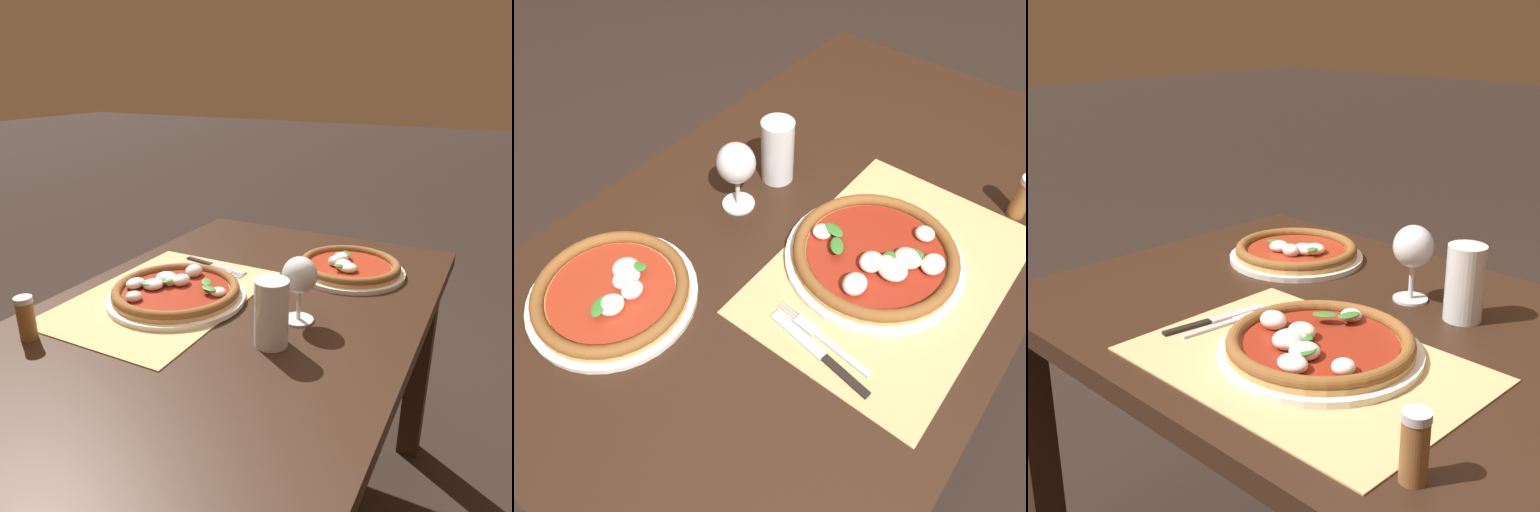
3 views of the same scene
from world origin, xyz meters
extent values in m
cube|color=black|center=(0.00, 0.00, 0.72)|extent=(1.46, 0.87, 0.04)
cube|color=black|center=(-0.67, -0.37, 0.35)|extent=(0.07, 0.07, 0.70)
cube|color=black|center=(-0.67, 0.37, 0.35)|extent=(0.07, 0.07, 0.70)
cube|color=tan|center=(-0.05, -0.18, 0.74)|extent=(0.55, 0.39, 0.00)
cylinder|color=silver|center=(-0.05, -0.14, 0.75)|extent=(0.34, 0.34, 0.01)
cylinder|color=tan|center=(-0.05, -0.14, 0.76)|extent=(0.32, 0.32, 0.01)
torus|color=brown|center=(-0.05, -0.14, 0.77)|extent=(0.32, 0.32, 0.02)
cylinder|color=maroon|center=(-0.05, -0.14, 0.77)|extent=(0.26, 0.26, 0.00)
ellipsoid|color=silver|center=(-0.03, -0.20, 0.78)|extent=(0.05, 0.05, 0.03)
ellipsoid|color=silver|center=(-0.08, -0.15, 0.78)|extent=(0.05, 0.04, 0.03)
ellipsoid|color=silver|center=(-0.07, -0.04, 0.78)|extent=(0.04, 0.04, 0.02)
ellipsoid|color=silver|center=(-0.07, -0.18, 0.78)|extent=(0.04, 0.03, 0.03)
ellipsoid|color=silver|center=(-0.15, -0.16, 0.78)|extent=(0.05, 0.04, 0.03)
ellipsoid|color=silver|center=(0.05, -0.20, 0.78)|extent=(0.04, 0.04, 0.02)
ellipsoid|color=silver|center=(-0.08, -0.19, 0.78)|extent=(0.05, 0.06, 0.03)
ellipsoid|color=silver|center=(-0.02, -0.24, 0.78)|extent=(0.05, 0.04, 0.03)
ellipsoid|color=#337A2D|center=(-0.09, -0.08, 0.79)|extent=(0.05, 0.05, 0.00)
ellipsoid|color=#337A2D|center=(-0.02, -0.20, 0.79)|extent=(0.04, 0.05, 0.00)
ellipsoid|color=#337A2D|center=(-0.06, -0.06, 0.79)|extent=(0.03, 0.05, 0.00)
ellipsoid|color=#337A2D|center=(-0.06, -0.17, 0.79)|extent=(0.04, 0.02, 0.00)
cylinder|color=silver|center=(-0.42, 0.18, 0.75)|extent=(0.31, 0.31, 0.01)
cylinder|color=tan|center=(-0.42, 0.18, 0.76)|extent=(0.28, 0.28, 0.01)
torus|color=brown|center=(-0.42, 0.18, 0.77)|extent=(0.28, 0.28, 0.02)
cylinder|color=maroon|center=(-0.42, 0.18, 0.76)|extent=(0.23, 0.23, 0.00)
ellipsoid|color=silver|center=(-0.37, 0.19, 0.77)|extent=(0.05, 0.05, 0.02)
ellipsoid|color=silver|center=(-0.40, 0.15, 0.78)|extent=(0.04, 0.04, 0.03)
ellipsoid|color=silver|center=(-0.44, 0.15, 0.77)|extent=(0.05, 0.04, 0.03)
ellipsoid|color=silver|center=(-0.38, 0.18, 0.78)|extent=(0.05, 0.04, 0.03)
ellipsoid|color=#337A2D|center=(-0.36, 0.18, 0.78)|extent=(0.04, 0.05, 0.00)
ellipsoid|color=#337A2D|center=(-0.46, 0.16, 0.78)|extent=(0.05, 0.04, 0.00)
cylinder|color=silver|center=(-0.09, 0.17, 0.74)|extent=(0.07, 0.07, 0.00)
cylinder|color=silver|center=(-0.09, 0.17, 0.78)|extent=(0.01, 0.01, 0.06)
ellipsoid|color=silver|center=(-0.09, 0.17, 0.85)|extent=(0.08, 0.08, 0.08)
ellipsoid|color=#AD5B14|center=(-0.09, 0.17, 0.84)|extent=(0.07, 0.07, 0.05)
cylinder|color=silver|center=(0.04, 0.16, 0.81)|extent=(0.07, 0.07, 0.15)
cylinder|color=black|center=(0.04, 0.16, 0.80)|extent=(0.07, 0.07, 0.12)
cylinder|color=silver|center=(0.04, 0.16, 0.86)|extent=(0.07, 0.07, 0.02)
cube|color=#B7B7BC|center=(-0.26, -0.21, 0.75)|extent=(0.02, 0.12, 0.00)
cube|color=#B7B7BC|center=(-0.25, -0.13, 0.75)|extent=(0.03, 0.05, 0.00)
cylinder|color=#B7B7BC|center=(-0.24, -0.09, 0.75)|extent=(0.01, 0.04, 0.00)
cylinder|color=#B7B7BC|center=(-0.24, -0.09, 0.75)|extent=(0.01, 0.04, 0.00)
cylinder|color=#B7B7BC|center=(-0.25, -0.08, 0.75)|extent=(0.01, 0.04, 0.00)
cylinder|color=#B7B7BC|center=(-0.25, -0.08, 0.75)|extent=(0.01, 0.04, 0.00)
cube|color=black|center=(-0.29, -0.23, 0.75)|extent=(0.03, 0.10, 0.01)
cube|color=#B7B7BC|center=(-0.27, -0.13, 0.75)|extent=(0.04, 0.12, 0.00)
cylinder|color=brown|center=(0.25, -0.31, 0.78)|extent=(0.04, 0.04, 0.08)
cylinder|color=#BCBCC1|center=(0.25, -0.31, 0.83)|extent=(0.04, 0.04, 0.01)
camera|label=1|loc=(0.86, 0.55, 1.28)|focal=35.00mm
camera|label=2|loc=(-0.66, -0.37, 1.48)|focal=35.00mm
camera|label=3|loc=(0.66, -0.94, 1.28)|focal=50.00mm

